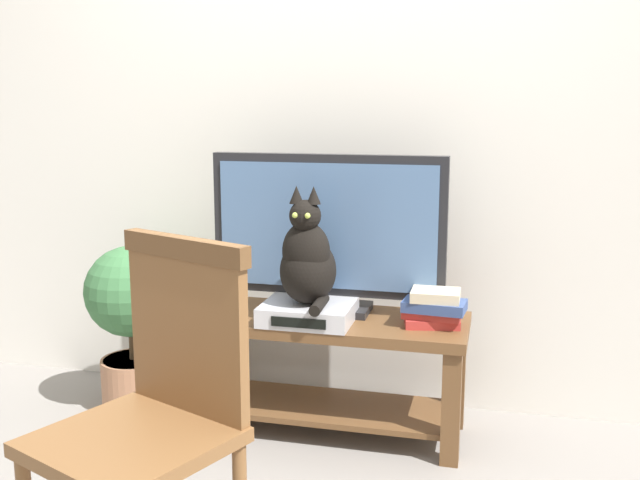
{
  "coord_description": "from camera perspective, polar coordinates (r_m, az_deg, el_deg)",
  "views": [
    {
      "loc": [
        0.67,
        -2.27,
        1.37
      ],
      "look_at": [
        -0.01,
        0.5,
        0.83
      ],
      "focal_mm": 41.14,
      "sensor_mm": 36.0,
      "label": 1
    }
  ],
  "objects": [
    {
      "name": "back_wall",
      "position": [
        3.31,
        2.22,
        11.33
      ],
      "size": [
        7.0,
        0.12,
        2.8
      ],
      "primitive_type": "cube",
      "color": "silver",
      "rests_on": "ground"
    },
    {
      "name": "potted_plant",
      "position": [
        3.35,
        -14.44,
        -5.67
      ],
      "size": [
        0.4,
        0.4,
        0.75
      ],
      "color": "#9E6B4C",
      "rests_on": "ground"
    },
    {
      "name": "media_box",
      "position": [
        2.95,
        -0.93,
        -5.64
      ],
      "size": [
        0.36,
        0.3,
        0.08
      ],
      "color": "#BCBCC1",
      "rests_on": "tv_stand"
    },
    {
      "name": "tv_stand",
      "position": [
        3.07,
        0.23,
        -8.83
      ],
      "size": [
        1.18,
        0.44,
        0.5
      ],
      "color": "brown",
      "rests_on": "ground"
    },
    {
      "name": "tv",
      "position": [
        3.02,
        0.59,
        0.72
      ],
      "size": [
        0.98,
        0.2,
        0.66
      ],
      "color": "black",
      "rests_on": "tv_stand"
    },
    {
      "name": "book_stack",
      "position": [
        2.92,
        8.84,
        -5.26
      ],
      "size": [
        0.25,
        0.18,
        0.15
      ],
      "color": "#B2332D",
      "rests_on": "tv_stand"
    },
    {
      "name": "wooden_chair",
      "position": [
        2.11,
        -12.52,
        -11.68
      ],
      "size": [
        0.61,
        0.61,
        0.99
      ],
      "color": "brown",
      "rests_on": "ground"
    },
    {
      "name": "cat",
      "position": [
        2.88,
        -0.99,
        -1.58
      ],
      "size": [
        0.22,
        0.3,
        0.48
      ],
      "color": "black",
      "rests_on": "media_box"
    }
  ]
}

